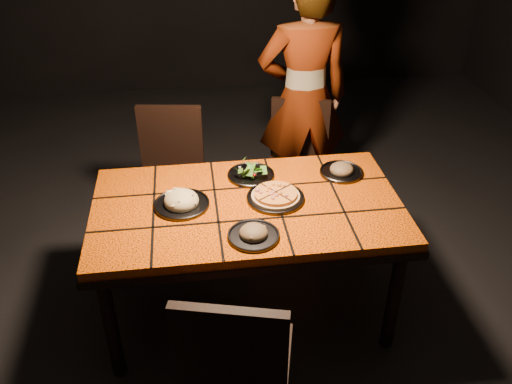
{
  "coord_description": "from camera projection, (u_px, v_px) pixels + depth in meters",
  "views": [
    {
      "loc": [
        -0.26,
        -2.31,
        2.32
      ],
      "look_at": [
        0.05,
        -0.01,
        0.82
      ],
      "focal_mm": 38.0,
      "sensor_mm": 36.0,
      "label": 1
    }
  ],
  "objects": [
    {
      "name": "plate_salad",
      "position": [
        251.0,
        172.0,
        3.02
      ],
      "size": [
        0.26,
        0.26,
        0.07
      ],
      "color": "#323236",
      "rests_on": "dining_table"
    },
    {
      "name": "dining_table",
      "position": [
        247.0,
        216.0,
        2.85
      ],
      "size": [
        1.62,
        0.92,
        0.75
      ],
      "color": "#E85907",
      "rests_on": "ground"
    },
    {
      "name": "chair_far_left",
      "position": [
        171.0,
        168.0,
        3.55
      ],
      "size": [
        0.47,
        0.47,
        0.93
      ],
      "rotation": [
        0.0,
        0.0,
        -0.15
      ],
      "color": "black",
      "rests_on": "ground"
    },
    {
      "name": "chair_far_right",
      "position": [
        298.0,
        156.0,
        3.74
      ],
      "size": [
        0.5,
        0.5,
        0.89
      ],
      "rotation": [
        0.0,
        0.0,
        -0.28
      ],
      "color": "black",
      "rests_on": "ground"
    },
    {
      "name": "chair_near",
      "position": [
        235.0,
        364.0,
        2.19
      ],
      "size": [
        0.53,
        0.53,
        0.96
      ],
      "rotation": [
        0.0,
        0.0,
        2.89
      ],
      "color": "black",
      "rests_on": "ground"
    },
    {
      "name": "room_shell",
      "position": [
        246.0,
        63.0,
        2.4
      ],
      "size": [
        6.04,
        7.04,
        3.08
      ],
      "color": "black",
      "rests_on": "ground"
    },
    {
      "name": "diner",
      "position": [
        304.0,
        99.0,
        3.67
      ],
      "size": [
        0.65,
        0.44,
        1.73
      ],
      "primitive_type": "imported",
      "rotation": [
        0.0,
        0.0,
        3.17
      ],
      "color": "brown",
      "rests_on": "ground"
    },
    {
      "name": "plate_mushroom_a",
      "position": [
        254.0,
        233.0,
        2.56
      ],
      "size": [
        0.25,
        0.25,
        0.08
      ],
      "color": "#323236",
      "rests_on": "dining_table"
    },
    {
      "name": "plate_pizza",
      "position": [
        276.0,
        196.0,
        2.83
      ],
      "size": [
        0.35,
        0.35,
        0.04
      ],
      "color": "#323236",
      "rests_on": "dining_table"
    },
    {
      "name": "plate_pasta",
      "position": [
        182.0,
        202.0,
        2.78
      ],
      "size": [
        0.29,
        0.29,
        0.09
      ],
      "color": "#323236",
      "rests_on": "dining_table"
    },
    {
      "name": "plate_mushroom_b",
      "position": [
        342.0,
        170.0,
        3.05
      ],
      "size": [
        0.24,
        0.24,
        0.08
      ],
      "color": "#323236",
      "rests_on": "dining_table"
    }
  ]
}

